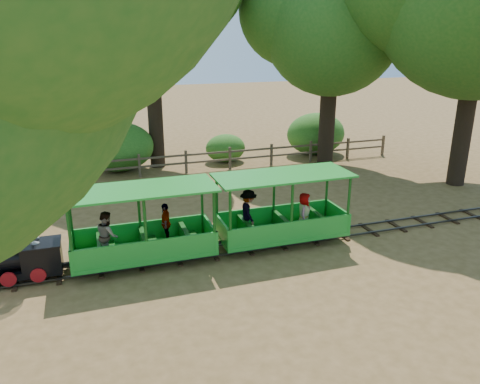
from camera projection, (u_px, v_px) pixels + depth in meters
name	position (u px, v px, depth m)	size (l,w,h in m)	color
ground	(279.00, 244.00, 13.57)	(90.00, 90.00, 0.00)	olive
track	(279.00, 241.00, 13.55)	(22.00, 1.00, 0.10)	#3F3D3A
carriage_front	(140.00, 236.00, 12.12)	(3.83, 1.56, 1.99)	green
carriage_rear	(277.00, 217.00, 13.28)	(3.83, 1.56, 1.99)	green
oak_ne	(332.00, 17.00, 19.95)	(7.57, 6.66, 9.17)	#2D2116
fence	(208.00, 158.00, 20.57)	(18.10, 0.10, 1.00)	brown
shrub_mid_w	(118.00, 147.00, 20.45)	(3.12, 2.40, 2.16)	#2D6B1E
shrub_mid_e	(225.00, 148.00, 22.07)	(1.89, 1.46, 1.31)	#2D6B1E
shrub_east	(316.00, 134.00, 23.37)	(2.99, 2.30, 2.07)	#2D6B1E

